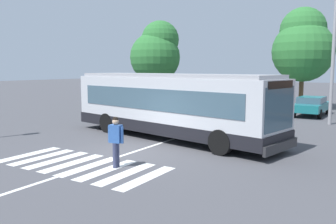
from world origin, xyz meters
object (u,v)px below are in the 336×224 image
Objects in this scene: city_transit_bus at (170,105)px; parked_car_teal at (312,105)px; parked_car_black at (207,99)px; background_tree_right at (303,45)px; parked_car_champagne at (239,101)px; background_tree_left at (157,52)px; twin_arm_street_lamp at (335,25)px; pedestrian_crossing_street at (116,139)px; parked_car_white at (270,103)px.

city_transit_bus reaches higher than parked_car_teal.
parked_car_black is 8.87m from background_tree_right.
parked_car_champagne is 8.54m from background_tree_left.
twin_arm_street_lamp reaches higher than city_transit_bus.
city_transit_bus is at bearing 102.34° from pedestrian_crossing_street.
city_transit_bus reaches higher than pedestrian_crossing_street.
twin_arm_street_lamp reaches higher than parked_car_black.
parked_car_teal is 0.48× the size of twin_arm_street_lamp.
parked_car_white is at bearing -0.56° from background_tree_left.
parked_car_black and parked_car_teal have the same top height.
city_transit_bus is 12.68m from parked_car_champagne.
parked_car_white is 0.56× the size of background_tree_right.
background_tree_right reaches higher than background_tree_left.
pedestrian_crossing_street is 17.72m from parked_car_teal.
city_transit_bus is 11.20m from twin_arm_street_lamp.
background_tree_left is 12.25m from background_tree_right.
background_tree_left is at bearing 179.44° from parked_car_white.
parked_car_champagne is 0.57× the size of background_tree_right.
city_transit_bus reaches higher than parked_car_black.
twin_arm_street_lamp is (1.66, -3.60, 5.04)m from parked_car_teal.
background_tree_left is (-13.08, -0.06, 3.98)m from parked_car_teal.
parked_car_champagne is at bearing 4.06° from background_tree_left.
background_tree_right reaches higher than parked_car_black.
city_transit_bus is 1.55× the size of background_tree_left.
background_tree_right is (11.48, 4.24, 0.45)m from background_tree_left.
background_tree_right is at bearing 112.72° from twin_arm_street_lamp.
parked_car_teal is (4.27, 12.11, -0.82)m from city_transit_bus.
pedestrian_crossing_street is at bearing -82.28° from parked_car_champagne.
city_transit_bus is at bearing -84.27° from parked_car_champagne.
parked_car_black is 0.56× the size of background_tree_right.
pedestrian_crossing_street is 18.08m from parked_car_champagne.
city_transit_bus reaches higher than parked_car_white.
parked_car_black is 11.74m from twin_arm_street_lamp.
parked_car_white is 0.49× the size of twin_arm_street_lamp.
parked_car_teal is at bearing 0.28° from background_tree_left.
background_tree_right is (2.68, 16.29, 3.60)m from city_transit_bus.
parked_car_champagne is 0.49× the size of twin_arm_street_lamp.
parked_car_teal is at bearing 114.77° from twin_arm_street_lamp.
background_tree_left is at bearing -159.72° from background_tree_right.
background_tree_left is at bearing -176.12° from parked_car_black.
parked_car_white is at bearing -4.60° from parked_car_black.
twin_arm_street_lamp is at bearing -37.26° from parked_car_white.
background_tree_left reaches higher than pedestrian_crossing_street.
pedestrian_crossing_street is (1.17, -5.33, -0.62)m from city_transit_bus.
pedestrian_crossing_street reaches higher than parked_car_teal.
parked_car_champagne is 1.02× the size of parked_car_teal.
twin_arm_street_lamp reaches higher than parked_car_white.
parked_car_white and parked_car_teal have the same top height.
background_tree_right reaches higher than city_transit_bus.
background_tree_right is (1.26, 4.34, 4.43)m from parked_car_white.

